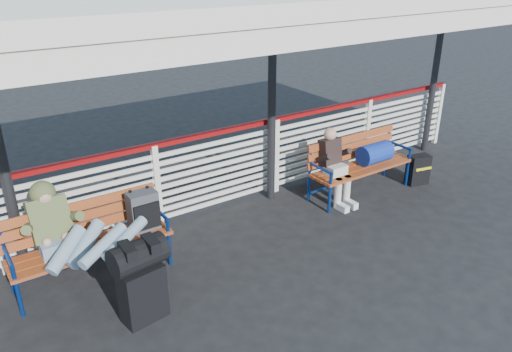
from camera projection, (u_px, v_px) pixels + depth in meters
ground at (232, 295)px, 5.57m from camera, size 60.00×60.00×0.00m
fence at (157, 183)px, 6.73m from camera, size 12.08×0.08×1.24m
canopy at (180, 3)px, 4.99m from camera, size 12.60×3.60×3.16m
luggage_stack at (141, 277)px, 5.02m from camera, size 0.59×0.38×0.93m
bench_left at (107, 226)px, 5.77m from camera, size 1.80×0.56×0.95m
bench_right at (366, 157)px, 7.81m from camera, size 1.80×0.56×0.92m
traveler_man at (83, 238)px, 5.27m from camera, size 0.94×1.64×0.77m
companion_person at (335, 166)px, 7.46m from camera, size 0.32×0.66×1.15m
suitcase_side at (418, 170)px, 8.20m from camera, size 0.39×0.29×0.50m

